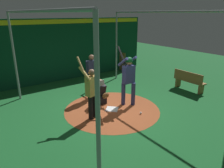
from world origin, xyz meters
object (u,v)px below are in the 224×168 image
umpire (92,74)px  baseball_0 (141,113)px  catcher (100,94)px  bat_rack (122,62)px  visitor (92,90)px  home_plate (112,109)px  batter (128,76)px  bench (189,81)px

umpire → baseball_0: 2.49m
catcher → bat_rack: (-3.46, 3.73, 0.12)m
umpire → visitor: visitor is taller
home_plate → bat_rack: 5.53m
bat_rack → catcher: bearing=-47.1°
umpire → catcher: bearing=-7.3°
catcher → umpire: umpire is taller
batter → catcher: bearing=-129.5°
visitor → catcher: bearing=118.6°
visitor → bat_rack: size_ratio=1.91×
umpire → baseball_0: size_ratio=23.57×
catcher → bench: size_ratio=0.69×
home_plate → baseball_0: (0.86, 0.57, 0.03)m
umpire → visitor: bearing=-30.7°
visitor → baseball_0: visitor is taller
batter → visitor: (0.14, -1.60, -0.15)m
bench → umpire: bearing=-114.2°
visitor → baseball_0: (0.73, 1.44, -0.90)m
batter → catcher: batter is taller
umpire → bat_rack: umpire is taller
visitor → bat_rack: bearing=117.2°
bat_rack → baseball_0: (4.98, -3.09, -0.45)m
batter → baseball_0: size_ratio=28.83×
batter → bench: 3.25m
bench → bat_rack: bearing=-177.1°
batter → bat_rack: batter is taller
home_plate → baseball_0: size_ratio=5.68×
home_plate → baseball_0: 1.04m
catcher → bench: catcher is taller
batter → bench: (0.37, 3.16, -0.66)m
visitor → baseball_0: 1.85m
home_plate → catcher: size_ratio=0.43×
batter → catcher: (-0.65, -0.79, -0.72)m
bench → baseball_0: (0.51, -3.31, -0.39)m
umpire → bench: 4.26m
catcher → baseball_0: 1.69m
baseball_0 → home_plate: bearing=-146.4°
umpire → bench: bearing=65.8°
bat_rack → baseball_0: size_ratio=14.20×
bat_rack → bench: bat_rack is taller
home_plate → bat_rack: bearing=138.4°
batter → bench: bearing=83.4°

